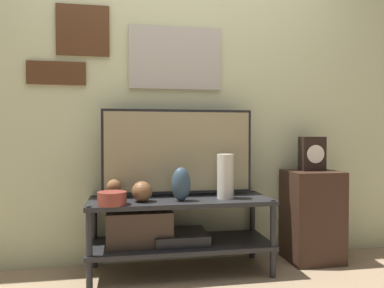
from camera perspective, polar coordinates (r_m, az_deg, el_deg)
ground_plane at (r=2.47m, az=-0.77°, el=-21.09°), size 12.00×12.00×0.00m
wall_back at (r=2.86m, az=-2.70°, el=9.67°), size 6.40×0.08×2.70m
media_console at (r=2.62m, az=-3.97°, el=-12.41°), size 1.24×0.46×0.51m
television at (r=2.66m, az=-2.20°, el=-1.17°), size 1.07×0.05×0.62m
vase_urn_stoneware at (r=2.47m, az=-1.68°, el=-6.13°), size 0.13×0.10×0.22m
vase_tall_ceramic at (r=2.58m, az=5.12°, el=-4.92°), size 0.11×0.11×0.30m
vase_wide_bowl at (r=2.40m, az=-12.10°, el=-8.09°), size 0.18×0.18×0.08m
vase_round_glass at (r=2.47m, az=-7.63°, el=-7.18°), size 0.13×0.13×0.13m
decorative_bust at (r=2.55m, az=-11.84°, el=-6.71°), size 0.10×0.10×0.14m
side_table at (r=3.00m, az=17.84°, el=-10.36°), size 0.38×0.34×0.68m
mantel_clock at (r=2.96m, az=17.84°, el=-1.41°), size 0.18×0.11×0.26m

